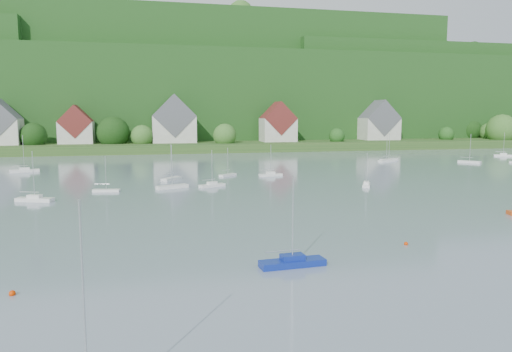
# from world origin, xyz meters

# --- Properties ---
(far_shore_strip) EXTENTS (600.00, 60.00, 3.00)m
(far_shore_strip) POSITION_xyz_m (0.00, 200.00, 1.50)
(far_shore_strip) COLOR #27501E
(far_shore_strip) RESTS_ON ground
(forested_ridge) EXTENTS (620.00, 181.22, 69.89)m
(forested_ridge) POSITION_xyz_m (0.39, 268.57, 22.89)
(forested_ridge) COLOR #164215
(forested_ridge) RESTS_ON ground
(village_building_1) EXTENTS (12.00, 9.36, 14.00)m
(village_building_1) POSITION_xyz_m (-30.00, 189.00, 8.75)
(village_building_1) COLOR beige
(village_building_1) RESTS_ON far_shore_strip
(village_building_2) EXTENTS (16.00, 11.44, 18.00)m
(village_building_2) POSITION_xyz_m (5.00, 188.00, 10.27)
(village_building_2) COLOR beige
(village_building_2) RESTS_ON far_shore_strip
(village_building_3) EXTENTS (13.00, 10.40, 15.50)m
(village_building_3) POSITION_xyz_m (45.00, 186.00, 9.43)
(village_building_3) COLOR beige
(village_building_3) RESTS_ON far_shore_strip
(village_building_4) EXTENTS (15.00, 10.40, 16.50)m
(village_building_4) POSITION_xyz_m (90.00, 190.00, 9.59)
(village_building_4) COLOR beige
(village_building_4) RESTS_ON far_shore_strip
(near_sailboat_1) EXTENTS (6.09, 2.11, 8.08)m
(near_sailboat_1) POSITION_xyz_m (6.74, 42.09, 0.44)
(near_sailboat_1) COLOR navy
(near_sailboat_1) RESTS_ON ground
(mooring_buoy_0) EXTENTS (0.50, 0.50, 0.50)m
(mooring_buoy_0) POSITION_xyz_m (-15.96, 40.00, 0.00)
(mooring_buoy_0) COLOR #DB3300
(mooring_buoy_0) RESTS_ON ground
(mooring_buoy_2) EXTENTS (0.42, 0.42, 0.42)m
(mooring_buoy_2) POSITION_xyz_m (20.47, 46.38, 0.00)
(mooring_buoy_2) COLOR #DB3300
(mooring_buoy_2) RESTS_ON ground
(far_sailboat_cluster) EXTENTS (204.18, 70.65, 8.71)m
(far_sailboat_cluster) POSITION_xyz_m (3.54, 114.21, 0.37)
(far_sailboat_cluster) COLOR white
(far_sailboat_cluster) RESTS_ON ground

